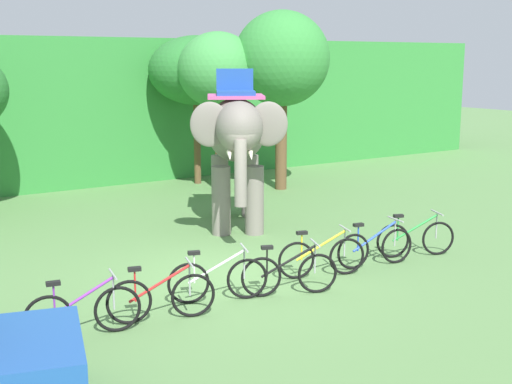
{
  "coord_description": "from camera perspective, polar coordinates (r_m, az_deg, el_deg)",
  "views": [
    {
      "loc": [
        -6.33,
        -10.61,
        4.01
      ],
      "look_at": [
        1.23,
        1.0,
        1.3
      ],
      "focal_mm": 47.8,
      "sensor_mm": 36.0,
      "label": 1
    }
  ],
  "objects": [
    {
      "name": "bike_black",
      "position": [
        11.8,
        2.81,
        -6.83
      ],
      "size": [
        1.61,
        0.74,
        0.92
      ],
      "color": "black",
      "rests_on": "ground"
    },
    {
      "name": "elephant",
      "position": [
        16.07,
        -1.64,
        4.61
      ],
      "size": [
        3.17,
        4.08,
        3.78
      ],
      "color": "slate",
      "rests_on": "ground"
    },
    {
      "name": "bike_green",
      "position": [
        14.43,
        13.2,
        -3.78
      ],
      "size": [
        1.61,
        0.75,
        0.92
      ],
      "color": "black",
      "rests_on": "ground"
    },
    {
      "name": "foliage_hedge",
      "position": [
        24.47,
        -18.1,
        6.62
      ],
      "size": [
        36.0,
        6.0,
        4.68
      ],
      "primitive_type": "cube",
      "color": "#338438",
      "rests_on": "ground"
    },
    {
      "name": "bike_blue",
      "position": [
        13.59,
        9.93,
        -4.57
      ],
      "size": [
        1.69,
        0.52,
        0.92
      ],
      "color": "black",
      "rests_on": "ground"
    },
    {
      "name": "bike_yellow",
      "position": [
        12.81,
        5.51,
        -5.42
      ],
      "size": [
        1.64,
        0.68,
        0.92
      ],
      "color": "black",
      "rests_on": "ground"
    },
    {
      "name": "bike_red",
      "position": [
        10.78,
        -7.94,
        -8.69
      ],
      "size": [
        1.66,
        0.63,
        0.92
      ],
      "color": "black",
      "rests_on": "ground"
    },
    {
      "name": "ground_plane",
      "position": [
        12.99,
        -2.15,
        -6.92
      ],
      "size": [
        80.0,
        80.0,
        0.0
      ],
      "primitive_type": "plane",
      "color": "#567F47"
    },
    {
      "name": "tree_far_right",
      "position": [
        21.02,
        2.16,
        11.0
      ],
      "size": [
        2.91,
        2.91,
        5.47
      ],
      "color": "brown",
      "rests_on": "ground"
    },
    {
      "name": "tree_left",
      "position": [
        22.08,
        -5.04,
        10.07
      ],
      "size": [
        3.03,
        3.03,
        4.75
      ],
      "color": "brown",
      "rests_on": "ground"
    },
    {
      "name": "bike_white",
      "position": [
        11.51,
        -3.22,
        -7.31
      ],
      "size": [
        1.63,
        0.7,
        0.92
      ],
      "color": "black",
      "rests_on": "ground"
    },
    {
      "name": "tree_center",
      "position": [
        20.84,
        -3.21,
        10.11
      ],
      "size": [
        2.43,
        2.43,
        4.83
      ],
      "color": "brown",
      "rests_on": "ground"
    },
    {
      "name": "bike_purple",
      "position": [
        10.39,
        -14.27,
        -9.7
      ],
      "size": [
        1.69,
        0.52,
        0.92
      ],
      "color": "black",
      "rests_on": "ground"
    }
  ]
}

